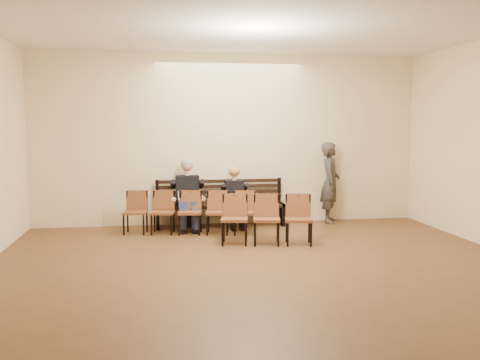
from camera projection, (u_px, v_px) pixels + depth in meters
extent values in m
plane|color=brown|center=(287.00, 300.00, 6.31)|extent=(10.00, 10.00, 0.00)
cube|color=#FBE4B4|center=(229.00, 139.00, 11.04)|extent=(8.00, 0.02, 3.50)
cube|color=black|center=(221.00, 215.00, 10.82)|extent=(2.60, 0.90, 0.45)
cube|color=silver|center=(187.00, 201.00, 10.38)|extent=(0.37, 0.31, 0.24)
cylinder|color=silver|center=(241.00, 202.00, 10.44)|extent=(0.07, 0.07, 0.21)
cube|color=black|center=(189.00, 220.00, 10.83)|extent=(0.44, 0.38, 0.27)
imported|color=#38342E|center=(330.00, 176.00, 11.20)|extent=(0.68, 0.83, 1.95)
cube|color=brown|center=(190.00, 213.00, 10.06)|extent=(2.54, 0.87, 0.81)
cube|color=brown|center=(267.00, 219.00, 9.18)|extent=(1.62, 0.76, 0.87)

